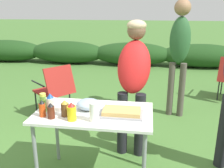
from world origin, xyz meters
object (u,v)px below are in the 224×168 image
object	(u,v)px
mixing_bowl	(88,104)
beer_bottle	(65,108)
mayo_bottle	(51,104)
paper_cup_stack	(94,112)
mustard_bottle	(72,112)
plate_stack	(63,105)
standing_person_in_navy_coat	(180,46)
food_tray	(122,112)
standing_person_in_red_jacket	(134,74)
camp_chair_near_hedge	(55,88)
hot_sauce_bottle	(42,109)
bbq_sauce_bottle	(51,111)
relish_jar	(43,102)
folding_table	(94,119)

from	to	relation	value
mixing_bowl	beer_bottle	xyz separation A→B (m)	(-0.17, -0.19, 0.02)
mayo_bottle	paper_cup_stack	bearing A→B (deg)	-12.73
mayo_bottle	mustard_bottle	world-z (taller)	mayo_bottle
plate_stack	mustard_bottle	xyz separation A→B (m)	(0.18, -0.27, 0.06)
standing_person_in_navy_coat	food_tray	bearing A→B (deg)	-101.81
standing_person_in_red_jacket	camp_chair_near_hedge	bearing A→B (deg)	153.13
beer_bottle	standing_person_in_navy_coat	bearing A→B (deg)	57.50
food_tray	standing_person_in_red_jacket	bearing A→B (deg)	84.58
food_tray	paper_cup_stack	world-z (taller)	paper_cup_stack
standing_person_in_navy_coat	mayo_bottle	bearing A→B (deg)	-116.89
hot_sauce_bottle	bbq_sauce_bottle	bearing A→B (deg)	-15.41
mustard_bottle	standing_person_in_red_jacket	xyz separation A→B (m)	(0.48, 0.83, 0.14)
beer_bottle	mustard_bottle	bearing A→B (deg)	-41.93
food_tray	standing_person_in_navy_coat	world-z (taller)	standing_person_in_navy_coat
plate_stack	mayo_bottle	size ratio (longest dim) A/B	1.21
mayo_bottle	standing_person_in_red_jacket	xyz separation A→B (m)	(0.71, 0.72, 0.13)
camp_chair_near_hedge	standing_person_in_navy_coat	bearing A→B (deg)	-41.03
relish_jar	camp_chair_near_hedge	size ratio (longest dim) A/B	0.21
paper_cup_stack	relish_jar	bearing A→B (deg)	164.76
folding_table	standing_person_in_red_jacket	world-z (taller)	standing_person_in_red_jacket
standing_person_in_red_jacket	standing_person_in_navy_coat	size ratio (longest dim) A/B	0.86
mustard_bottle	beer_bottle	size ratio (longest dim) A/B	1.09
food_tray	beer_bottle	xyz separation A→B (m)	(-0.50, -0.09, 0.05)
relish_jar	mixing_bowl	bearing A→B (deg)	15.56
mixing_bowl	standing_person_in_navy_coat	world-z (taller)	standing_person_in_navy_coat
folding_table	mayo_bottle	bearing A→B (deg)	-166.51
mustard_bottle	mayo_bottle	bearing A→B (deg)	154.76
plate_stack	mixing_bowl	world-z (taller)	mixing_bowl
plate_stack	mustard_bottle	bearing A→B (deg)	-57.27
paper_cup_stack	standing_person_in_red_jacket	bearing A→B (deg)	70.80
relish_jar	beer_bottle	xyz separation A→B (m)	(0.24, -0.08, -0.01)
paper_cup_stack	hot_sauce_bottle	bearing A→B (deg)	176.90
relish_jar	camp_chair_near_hedge	world-z (taller)	relish_jar
folding_table	relish_jar	distance (m)	0.50
plate_stack	bbq_sauce_bottle	xyz separation A→B (m)	(-0.02, -0.26, 0.05)
standing_person_in_navy_coat	mustard_bottle	bearing A→B (deg)	-110.31
beer_bottle	hot_sauce_bottle	xyz separation A→B (m)	(-0.20, -0.04, 0.00)
beer_bottle	standing_person_in_red_jacket	size ratio (longest dim) A/B	0.10
bbq_sauce_bottle	standing_person_in_red_jacket	xyz separation A→B (m)	(0.67, 0.82, 0.15)
mixing_bowl	mustard_bottle	world-z (taller)	mustard_bottle
mixing_bowl	mustard_bottle	xyz separation A→B (m)	(-0.08, -0.27, 0.03)
mayo_bottle	food_tray	bearing A→B (deg)	5.29
relish_jar	beer_bottle	size ratio (longest dim) A/B	1.15
paper_cup_stack	bbq_sauce_bottle	bearing A→B (deg)	179.89
paper_cup_stack	mustard_bottle	bearing A→B (deg)	-176.07
folding_table	paper_cup_stack	size ratio (longest dim) A/B	6.47
standing_person_in_red_jacket	relish_jar	bearing A→B (deg)	-134.57
folding_table	mustard_bottle	world-z (taller)	mustard_bottle
standing_person_in_red_jacket	beer_bottle	bearing A→B (deg)	-121.59
hot_sauce_bottle	plate_stack	bearing A→B (deg)	64.86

